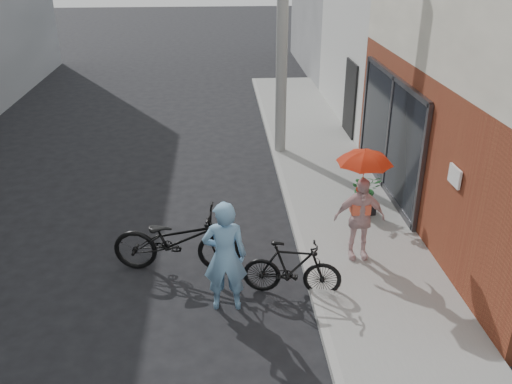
{
  "coord_description": "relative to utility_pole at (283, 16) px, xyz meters",
  "views": [
    {
      "loc": [
        -0.48,
        -7.28,
        5.18
      ],
      "look_at": [
        0.14,
        1.37,
        1.1
      ],
      "focal_mm": 38.0,
      "sensor_mm": 36.0,
      "label": 1
    }
  ],
  "objects": [
    {
      "name": "officer",
      "position": [
        -1.55,
        -6.42,
        -2.6
      ],
      "size": [
        0.67,
        0.45,
        1.81
      ],
      "primitive_type": "imported",
      "rotation": [
        0.0,
        0.0,
        3.12
      ],
      "color": "#6D9DC3",
      "rests_on": "ground"
    },
    {
      "name": "bike_left",
      "position": [
        -2.35,
        -5.31,
        -2.93
      ],
      "size": [
        2.24,
        1.0,
        1.14
      ],
      "primitive_type": "imported",
      "rotation": [
        0.0,
        0.0,
        1.46
      ],
      "color": "black",
      "rests_on": "ground"
    },
    {
      "name": "potted_plant",
      "position": [
        1.3,
        -3.68,
        -2.85
      ],
      "size": [
        0.6,
        0.52,
        0.66
      ],
      "primitive_type": "imported",
      "color": "#296831",
      "rests_on": "planter"
    },
    {
      "name": "utility_pole",
      "position": [
        0.0,
        0.0,
        0.0
      ],
      "size": [
        0.28,
        0.28,
        7.0
      ],
      "primitive_type": "cylinder",
      "color": "#9E9E99",
      "rests_on": "ground"
    },
    {
      "name": "bike_right",
      "position": [
        -0.5,
        -6.16,
        -3.03
      ],
      "size": [
        1.62,
        0.74,
        0.94
      ],
      "primitive_type": "imported",
      "rotation": [
        0.0,
        0.0,
        1.37
      ],
      "color": "black",
      "rests_on": "ground"
    },
    {
      "name": "sidewalk",
      "position": [
        1.0,
        -4.0,
        -3.44
      ],
      "size": [
        2.2,
        24.0,
        0.12
      ],
      "primitive_type": "cube",
      "color": "gray",
      "rests_on": "ground"
    },
    {
      "name": "parasol",
      "position": [
        0.75,
        -5.31,
        -1.51
      ],
      "size": [
        0.88,
        0.88,
        0.77
      ],
      "primitive_type": "imported",
      "color": "#EF401C",
      "rests_on": "kimono_woman"
    },
    {
      "name": "ground",
      "position": [
        -1.1,
        -6.0,
        -3.5
      ],
      "size": [
        80.0,
        80.0,
        0.0
      ],
      "primitive_type": "plane",
      "color": "black",
      "rests_on": "ground"
    },
    {
      "name": "curb",
      "position": [
        -0.16,
        -4.0,
        -3.44
      ],
      "size": [
        0.12,
        24.0,
        0.12
      ],
      "primitive_type": "cube",
      "color": "#9E9E99",
      "rests_on": "ground"
    },
    {
      "name": "kimono_woman",
      "position": [
        0.75,
        -5.31,
        -2.64
      ],
      "size": [
        0.88,
        0.38,
        1.49
      ],
      "primitive_type": "imported",
      "rotation": [
        0.0,
        0.0,
        -0.02
      ],
      "color": "beige",
      "rests_on": "sidewalk"
    },
    {
      "name": "planter",
      "position": [
        1.3,
        -3.68,
        -3.28
      ],
      "size": [
        0.43,
        0.43,
        0.2
      ],
      "primitive_type": "cube",
      "rotation": [
        0.0,
        0.0,
        0.15
      ],
      "color": "black",
      "rests_on": "sidewalk"
    },
    {
      "name": "plaster_building",
      "position": [
        6.1,
        3.0,
        0.0
      ],
      "size": [
        8.0,
        6.0,
        7.0
      ],
      "primitive_type": "cube",
      "color": "silver",
      "rests_on": "ground"
    }
  ]
}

